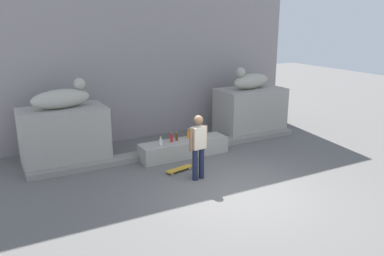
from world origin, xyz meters
name	(u,v)px	position (x,y,z in m)	size (l,w,h in m)	color
ground_plane	(239,192)	(0.00, 0.00, 0.00)	(40.00, 40.00, 0.00)	#605E5B
facade_wall	(146,37)	(0.00, 5.50, 3.34)	(10.74, 0.60, 6.69)	gray
pedestal_left	(64,136)	(-3.18, 3.90, 0.79)	(2.30, 1.33, 1.59)	#A39E93
pedestal_right	(250,111)	(3.18, 3.90, 0.79)	(2.30, 1.33, 1.59)	#A39E93
statue_reclining_left	(62,98)	(-3.14, 3.91, 1.87)	(1.67, 0.81, 0.78)	#B2AE9F
statue_reclining_right	(251,80)	(3.14, 3.89, 1.87)	(1.68, 0.86, 0.78)	#B2AE9F
ledge_block	(184,148)	(0.00, 2.83, 0.24)	(2.67, 0.70, 0.48)	#A39E93
skater	(198,145)	(-0.46, 1.14, 0.92)	(0.54, 0.24, 1.67)	#1E233F
skateboard	(180,169)	(-0.65, 1.83, 0.06)	(0.82, 0.37, 0.08)	gold
bottle_red	(172,138)	(-0.38, 2.86, 0.60)	(0.08, 0.08, 0.29)	red
bottle_brown	(177,137)	(-0.19, 2.92, 0.58)	(0.07, 0.07, 0.25)	#593314
bottle_orange	(188,134)	(0.21, 2.97, 0.60)	(0.07, 0.07, 0.28)	orange
bottle_clear	(161,142)	(-0.79, 2.72, 0.59)	(0.08, 0.08, 0.26)	silver
stair_step	(178,150)	(0.00, 3.21, 0.08)	(8.65, 0.50, 0.16)	gray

